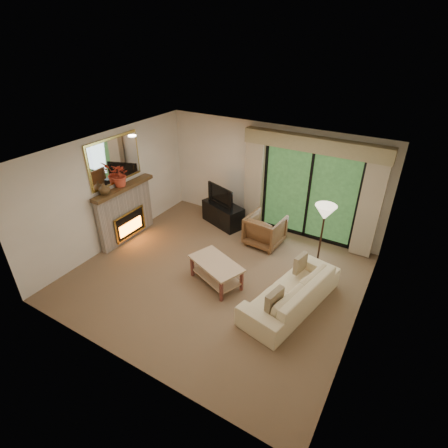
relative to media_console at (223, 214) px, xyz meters
The scene contains 22 objects.
floor 2.21m from the media_console, 62.56° to the right, with size 5.50×5.50×0.00m, color brown.
ceiling 3.20m from the media_console, 62.56° to the right, with size 5.50×5.50×0.00m, color white.
wall_back 1.54m from the media_console, 28.51° to the left, with size 5.00×5.00×0.00m, color beige.
wall_front 4.68m from the media_console, 77.18° to the right, with size 5.00×5.00×0.00m, color beige.
wall_left 2.80m from the media_console, 131.70° to the right, with size 5.00×5.00×0.00m, color beige.
wall_right 4.36m from the media_console, 27.40° to the right, with size 5.00×5.00×0.00m, color beige.
fireplace 2.42m from the media_console, 132.75° to the right, with size 0.24×1.70×1.37m, color gray, non-canonical shape.
mirror 2.96m from the media_console, 134.21° to the right, with size 0.07×1.45×1.02m, color gold, non-canonical shape.
sliding_door 2.23m from the media_console, 13.95° to the left, with size 2.26×0.10×2.16m, color black, non-canonical shape.
curtain_left 1.20m from the media_console, 30.49° to the left, with size 0.45×0.18×2.35m, color tan.
curtain_right 3.51m from the media_console, ahead, with size 0.45×0.18×2.35m, color tan.
cornice 2.90m from the media_console, 11.52° to the left, with size 3.20×0.24×0.32m, color #94835B.
media_console is the anchor object (origin of this frame).
tv 0.54m from the media_console, 90.00° to the right, with size 0.91×0.12×0.52m, color black.
armchair 1.37m from the media_console, 13.36° to the right, with size 0.79×0.81×0.74m, color brown.
sofa 3.28m from the media_console, 36.99° to the right, with size 2.17×0.85×0.63m, color beige.
pillow_near 3.65m from the media_console, 45.58° to the right, with size 0.11×0.41×0.41m, color brown.
pillow_far 2.89m from the media_console, 27.88° to the right, with size 0.10×0.36×0.36m, color brown.
coffee_table 2.39m from the media_console, 62.30° to the right, with size 1.10×0.61×0.50m, color tan, non-canonical shape.
floor_lamp 2.86m from the media_console, 15.17° to the right, with size 0.42×0.42×1.55m, color #FAE9C4, non-canonical shape.
vase 3.02m from the media_console, 125.38° to the right, with size 0.24×0.24×0.25m, color #49331B.
branches 2.74m from the media_console, 132.21° to the right, with size 0.48×0.41×0.53m, color #D0452B.
Camera 1 is at (3.05, -4.83, 4.54)m, focal length 28.00 mm.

